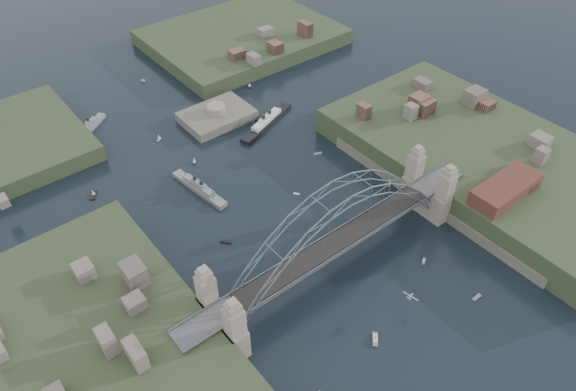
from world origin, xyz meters
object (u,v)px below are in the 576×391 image
(wharf_shed, at_px, (506,189))
(naval_cruiser_far, at_px, (88,129))
(bridge, at_px, (338,230))
(fort_island, at_px, (217,121))
(naval_cruiser_near, at_px, (199,188))
(ocean_liner, at_px, (267,122))

(wharf_shed, xyz_separation_m, naval_cruiser_far, (-67.52, 103.99, -9.07))
(naval_cruiser_far, bearing_deg, wharf_shed, -57.00)
(bridge, height_order, naval_cruiser_far, bridge)
(fort_island, bearing_deg, naval_cruiser_near, -130.95)
(wharf_shed, distance_m, naval_cruiser_near, 80.08)
(fort_island, height_order, naval_cruiser_far, naval_cruiser_far)
(bridge, xyz_separation_m, naval_cruiser_near, (-11.00, 43.50, -11.37))
(fort_island, relative_size, ocean_liner, 0.89)
(naval_cruiser_far, bearing_deg, ocean_liner, -34.76)
(naval_cruiser_near, relative_size, naval_cruiser_far, 1.31)
(fort_island, distance_m, naval_cruiser_far, 40.77)
(bridge, bearing_deg, naval_cruiser_near, 104.19)
(bridge, bearing_deg, naval_cruiser_far, 104.65)
(wharf_shed, relative_size, ocean_liner, 0.81)
(naval_cruiser_near, relative_size, ocean_liner, 0.84)
(naval_cruiser_far, bearing_deg, bridge, -75.35)
(wharf_shed, bearing_deg, naval_cruiser_far, 123.00)
(wharf_shed, height_order, naval_cruiser_far, wharf_shed)
(bridge, distance_m, naval_cruiser_far, 93.70)
(naval_cruiser_near, distance_m, naval_cruiser_far, 48.14)
(bridge, relative_size, ocean_liner, 3.39)
(fort_island, relative_size, wharf_shed, 1.10)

